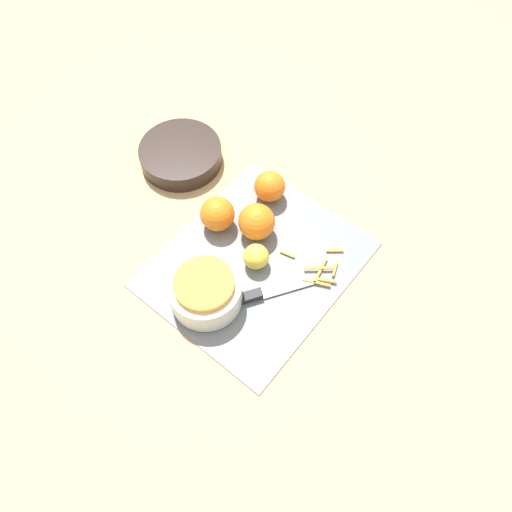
# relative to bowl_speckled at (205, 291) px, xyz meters

# --- Properties ---
(ground_plane) EXTENTS (4.00, 4.00, 0.00)m
(ground_plane) POSITION_rel_bowl_speckled_xyz_m (0.13, -0.02, -0.04)
(ground_plane) COLOR tan
(cutting_board) EXTENTS (0.43, 0.37, 0.01)m
(cutting_board) POSITION_rel_bowl_speckled_xyz_m (0.13, -0.02, -0.04)
(cutting_board) COLOR slate
(cutting_board) RESTS_ON ground_plane
(bowl_speckled) EXTENTS (0.15, 0.15, 0.08)m
(bowl_speckled) POSITION_rel_bowl_speckled_xyz_m (0.00, 0.00, 0.00)
(bowl_speckled) COLOR silver
(bowl_speckled) RESTS_ON cutting_board
(bowl_dark) EXTENTS (0.20, 0.20, 0.05)m
(bowl_dark) POSITION_rel_bowl_speckled_xyz_m (0.24, 0.30, -0.02)
(bowl_dark) COLOR black
(bowl_dark) RESTS_ON ground_plane
(knife) EXTENTS (0.19, 0.13, 0.02)m
(knife) POSITION_rel_bowl_speckled_xyz_m (0.06, -0.07, -0.03)
(knife) COLOR #232328
(knife) RESTS_ON cutting_board
(orange_left) EXTENTS (0.07, 0.07, 0.07)m
(orange_left) POSITION_rel_bowl_speckled_xyz_m (0.29, 0.07, -0.00)
(orange_left) COLOR orange
(orange_left) RESTS_ON cutting_board
(orange_right) EXTENTS (0.08, 0.08, 0.08)m
(orange_right) POSITION_rel_bowl_speckled_xyz_m (0.19, 0.02, 0.00)
(orange_right) COLOR orange
(orange_right) RESTS_ON cutting_board
(orange_back) EXTENTS (0.08, 0.08, 0.08)m
(orange_back) POSITION_rel_bowl_speckled_xyz_m (0.16, 0.11, 0.00)
(orange_back) COLOR orange
(orange_back) RESTS_ON cutting_board
(lemon) EXTENTS (0.06, 0.06, 0.06)m
(lemon) POSITION_rel_bowl_speckled_xyz_m (0.13, -0.03, -0.01)
(lemon) COLOR gold
(lemon) RESTS_ON cutting_board
(peel_pile) EXTENTS (0.12, 0.14, 0.01)m
(peel_pile) POSITION_rel_bowl_speckled_xyz_m (0.20, -0.14, -0.03)
(peel_pile) COLOR gold
(peel_pile) RESTS_ON cutting_board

